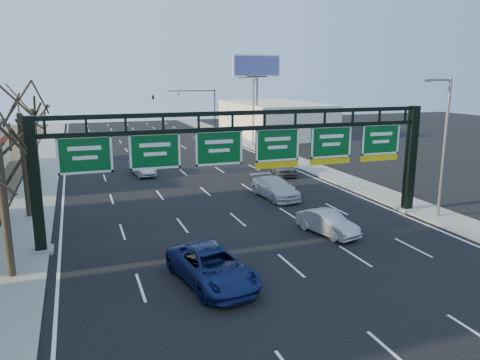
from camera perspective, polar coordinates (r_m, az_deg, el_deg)
name	(u,v)px	position (r m, az deg, el deg)	size (l,w,h in m)	color
ground	(310,282)	(21.95, 8.51, -12.18)	(160.00, 160.00, 0.00)	black
sidewalk_left	(35,198)	(38.73, -23.70, -2.04)	(3.00, 120.00, 0.12)	gray
sidewalk_right	(331,175)	(44.60, 11.09, 0.63)	(3.00, 120.00, 0.12)	gray
lane_markings	(199,186)	(39.78, -5.04, -0.72)	(21.60, 120.00, 0.01)	white
sign_gantry	(251,154)	(27.67, 1.37, 3.21)	(24.60, 1.20, 7.20)	black
building_right_distant	(274,119)	(74.00, 4.20, 7.44)	(12.00, 20.00, 5.00)	beige
tree_mid	(18,97)	(32.70, -25.49, 9.14)	(3.60, 3.60, 9.24)	black
tree_far	(31,96)	(42.67, -24.15, 9.30)	(3.60, 3.60, 8.86)	black
streetlight_near	(443,141)	(32.47, 23.54, 4.37)	(2.15, 0.22, 9.00)	slate
streetlight_far	(252,107)	(61.72, 1.50, 8.85)	(2.15, 0.22, 9.00)	slate
billboard_right	(257,76)	(67.14, 2.03, 12.55)	(7.00, 0.50, 12.00)	slate
traffic_signal_mast	(177,100)	(74.19, -7.69, 9.70)	(10.16, 0.54, 7.00)	black
car_blue_suv	(212,267)	(21.32, -3.43, -10.52)	(2.60, 5.64, 1.57)	navy
car_silver_sedan	(327,223)	(28.07, 10.61, -5.16)	(1.45, 4.15, 1.37)	#ABABB0
car_white_wagon	(275,188)	(35.82, 4.29, -0.97)	(2.12, 5.22, 1.51)	silver
car_grey_far	(282,166)	(44.24, 5.16, 1.72)	(1.94, 4.82, 1.64)	#45494B
car_silver_distant	(142,167)	(44.86, -11.84, 1.56)	(1.59, 4.55, 1.50)	#A9A8AD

